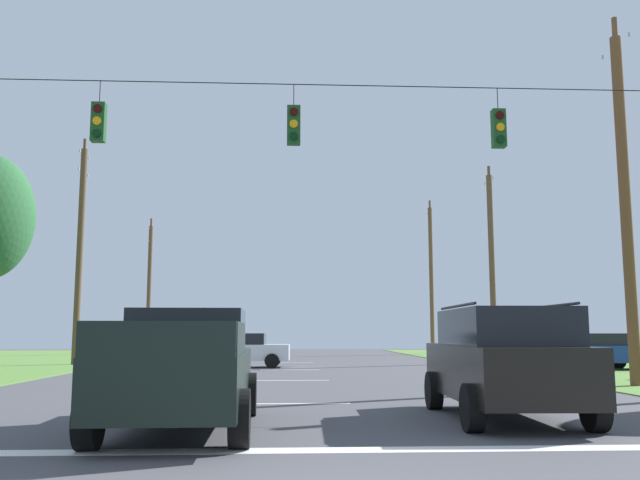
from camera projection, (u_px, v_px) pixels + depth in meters
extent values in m
cube|color=white|center=(300.00, 450.00, 9.02)|extent=(16.09, 0.45, 0.01)
cube|color=white|center=(294.00, 404.00, 14.96)|extent=(2.50, 0.15, 0.01)
cube|color=white|center=(291.00, 380.00, 22.21)|extent=(2.50, 0.15, 0.01)
cube|color=white|center=(290.00, 370.00, 28.53)|extent=(2.50, 0.15, 0.01)
cube|color=white|center=(289.00, 363.00, 35.32)|extent=(2.50, 0.15, 0.01)
cylinder|color=black|center=(303.00, 85.00, 16.51)|extent=(18.42, 0.02, 0.02)
cylinder|color=black|center=(100.00, 92.00, 16.23)|extent=(0.02, 0.02, 0.55)
cube|color=#19471E|center=(99.00, 122.00, 16.12)|extent=(0.32, 0.24, 0.95)
cylinder|color=#310503|center=(97.00, 108.00, 16.03)|extent=(0.20, 0.04, 0.20)
cylinder|color=orange|center=(97.00, 121.00, 15.98)|extent=(0.20, 0.04, 0.20)
cylinder|color=black|center=(96.00, 133.00, 15.94)|extent=(0.20, 0.04, 0.20)
cylinder|color=black|center=(294.00, 95.00, 16.46)|extent=(0.02, 0.02, 0.55)
cube|color=#19471E|center=(294.00, 125.00, 16.36)|extent=(0.32, 0.24, 0.95)
cylinder|color=#310503|center=(294.00, 112.00, 16.26)|extent=(0.20, 0.04, 0.20)
cylinder|color=orange|center=(294.00, 124.00, 16.22)|extent=(0.20, 0.04, 0.20)
cylinder|color=black|center=(294.00, 136.00, 16.18)|extent=(0.20, 0.04, 0.20)
cylinder|color=black|center=(498.00, 99.00, 16.71)|extent=(0.02, 0.02, 0.55)
cube|color=#19471E|center=(499.00, 129.00, 16.61)|extent=(0.32, 0.24, 0.95)
cylinder|color=#310503|center=(500.00, 115.00, 16.51)|extent=(0.20, 0.04, 0.20)
cylinder|color=orange|center=(500.00, 127.00, 16.47)|extent=(0.20, 0.04, 0.20)
cylinder|color=black|center=(501.00, 139.00, 16.43)|extent=(0.20, 0.04, 0.20)
cube|color=black|center=(183.00, 378.00, 11.02)|extent=(2.10, 5.44, 0.85)
cube|color=black|center=(189.00, 330.00, 11.76)|extent=(1.88, 1.93, 0.70)
cube|color=black|center=(106.00, 338.00, 9.70)|extent=(0.14, 2.38, 0.45)
cube|color=black|center=(238.00, 338.00, 9.83)|extent=(0.14, 2.38, 0.45)
cube|color=black|center=(157.00, 339.00, 8.48)|extent=(1.96, 0.14, 0.45)
cylinder|color=black|center=(141.00, 395.00, 12.70)|extent=(0.29, 0.80, 0.80)
cylinder|color=black|center=(249.00, 394.00, 12.84)|extent=(0.29, 0.80, 0.80)
cylinder|color=black|center=(89.00, 420.00, 9.07)|extent=(0.29, 0.80, 0.80)
cylinder|color=black|center=(240.00, 418.00, 9.21)|extent=(0.29, 0.80, 0.80)
cube|color=black|center=(503.00, 371.00, 12.40)|extent=(2.10, 4.86, 0.95)
cube|color=black|center=(504.00, 327.00, 12.36)|extent=(1.90, 3.25, 0.65)
cylinder|color=black|center=(457.00, 306.00, 12.39)|extent=(0.13, 2.72, 0.05)
cylinder|color=black|center=(549.00, 306.00, 12.43)|extent=(0.13, 2.72, 0.05)
cylinder|color=black|center=(434.00, 390.00, 13.93)|extent=(0.28, 0.77, 0.76)
cylinder|color=black|center=(528.00, 390.00, 13.97)|extent=(0.28, 0.77, 0.76)
cylinder|color=black|center=(472.00, 408.00, 10.70)|extent=(0.28, 0.77, 0.76)
cylinder|color=black|center=(595.00, 408.00, 10.74)|extent=(0.28, 0.77, 0.76)
cube|color=silver|center=(242.00, 352.00, 30.73)|extent=(4.36, 1.95, 0.70)
cube|color=black|center=(242.00, 339.00, 30.81)|extent=(2.16, 1.70, 0.50)
cylinder|color=black|center=(274.00, 359.00, 31.59)|extent=(0.65, 0.24, 0.64)
cylinder|color=black|center=(272.00, 361.00, 29.81)|extent=(0.65, 0.24, 0.64)
cylinder|color=black|center=(213.00, 359.00, 31.55)|extent=(0.65, 0.24, 0.64)
cylinder|color=black|center=(207.00, 361.00, 29.77)|extent=(0.65, 0.24, 0.64)
cube|color=navy|center=(596.00, 354.00, 28.49)|extent=(4.33, 1.88, 0.70)
cube|color=black|center=(595.00, 339.00, 28.57)|extent=(2.13, 1.66, 0.50)
cylinder|color=black|center=(618.00, 361.00, 29.43)|extent=(0.64, 0.23, 0.64)
cylinder|color=black|center=(555.00, 361.00, 29.23)|extent=(0.64, 0.23, 0.64)
cylinder|color=black|center=(573.00, 363.00, 27.45)|extent=(0.64, 0.23, 0.64)
cylinder|color=brown|center=(625.00, 206.00, 20.43)|extent=(0.33, 0.33, 10.65)
cube|color=brown|center=(616.00, 50.00, 21.09)|extent=(0.12, 0.12, 2.11)
cylinder|color=#B2B7BC|center=(603.00, 57.00, 21.94)|extent=(0.08, 0.08, 0.12)
cylinder|color=#B2B7BC|center=(629.00, 34.00, 20.27)|extent=(0.08, 0.08, 0.12)
cylinder|color=brown|center=(492.00, 268.00, 35.36)|extent=(0.30, 0.30, 9.80)
cube|color=brown|center=(489.00, 183.00, 35.97)|extent=(0.12, 0.12, 1.82)
cylinder|color=#B2B7BC|center=(485.00, 184.00, 36.71)|extent=(0.08, 0.08, 0.12)
cylinder|color=#B2B7BC|center=(493.00, 178.00, 35.27)|extent=(0.08, 0.08, 0.12)
cylinder|color=brown|center=(431.00, 280.00, 49.69)|extent=(0.30, 0.30, 10.72)
cube|color=brown|center=(430.00, 213.00, 50.36)|extent=(0.12, 0.12, 1.90)
cylinder|color=#B2B7BC|center=(428.00, 213.00, 51.13)|extent=(0.08, 0.08, 0.12)
cylinder|color=#B2B7BC|center=(432.00, 210.00, 49.62)|extent=(0.08, 0.08, 0.12)
cylinder|color=brown|center=(80.00, 255.00, 33.44)|extent=(0.31, 0.31, 10.69)
cube|color=brown|center=(84.00, 157.00, 34.11)|extent=(0.12, 0.12, 1.87)
cylinder|color=#B2B7BC|center=(89.00, 158.00, 34.86)|extent=(0.08, 0.08, 0.12)
cylinder|color=#B2B7BC|center=(80.00, 151.00, 33.38)|extent=(0.08, 0.08, 0.12)
cube|color=brown|center=(83.00, 175.00, 33.99)|extent=(0.12, 0.12, 1.95)
cylinder|color=#B2B7BC|center=(88.00, 176.00, 34.77)|extent=(0.08, 0.08, 0.12)
cylinder|color=#B2B7BC|center=(79.00, 168.00, 33.23)|extent=(0.08, 0.08, 0.12)
cylinder|color=brown|center=(149.00, 289.00, 49.72)|extent=(0.30, 0.30, 9.36)
cube|color=brown|center=(151.00, 232.00, 50.30)|extent=(0.12, 0.12, 1.96)
cylinder|color=#B2B7BC|center=(153.00, 232.00, 51.09)|extent=(0.08, 0.08, 0.12)
cylinder|color=#B2B7BC|center=(149.00, 228.00, 49.54)|extent=(0.08, 0.08, 0.12)
cube|color=brown|center=(151.00, 244.00, 50.18)|extent=(0.12, 0.12, 2.16)
cylinder|color=#B2B7BC|center=(153.00, 244.00, 51.05)|extent=(0.08, 0.08, 0.12)
cylinder|color=#B2B7BC|center=(148.00, 240.00, 49.34)|extent=(0.08, 0.08, 0.12)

